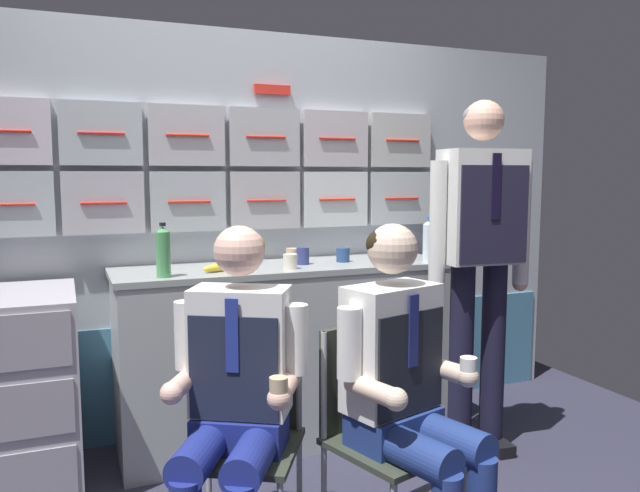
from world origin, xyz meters
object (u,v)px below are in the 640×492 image
crew_member_left (235,390)px  folding_chair_right (376,413)px  snack_banana (218,268)px  service_trolley (30,386)px  crew_member_standing (481,244)px  crew_member_right (408,383)px  folding_chair_left (247,415)px  water_bottle_clear (428,240)px  coffee_cup_spare (292,254)px

crew_member_left → folding_chair_right: size_ratio=1.47×
folding_chair_right → snack_banana: snack_banana is taller
service_trolley → crew_member_standing: size_ratio=0.51×
folding_chair_right → crew_member_right: (0.05, -0.16, 0.16)m
service_trolley → crew_member_left: (0.68, -0.89, 0.18)m
crew_member_left → crew_member_right: size_ratio=1.00×
folding_chair_left → water_bottle_clear: size_ratio=3.46×
folding_chair_right → crew_member_standing: (0.84, 0.52, 0.55)m
folding_chair_right → coffee_cup_spare: (0.09, 1.17, 0.46)m
folding_chair_right → snack_banana: 1.09m
service_trolley → snack_banana: snack_banana is taller
folding_chair_left → coffee_cup_spare: bearing=61.9°
crew_member_left → snack_banana: (0.16, 0.91, 0.29)m
snack_banana → service_trolley: bearing=-178.6°
service_trolley → folding_chair_right: service_trolley is taller
folding_chair_left → folding_chair_right: (0.45, -0.16, 0.00)m
folding_chair_right → water_bottle_clear: (0.75, 0.86, 0.53)m
service_trolley → coffee_cup_spare: size_ratio=13.37×
water_bottle_clear → coffee_cup_spare: (-0.66, 0.31, -0.08)m
water_bottle_clear → snack_banana: bearing=176.5°
folding_chair_left → crew_member_right: bearing=-32.6°
coffee_cup_spare → snack_banana: size_ratio=0.39×
folding_chair_left → coffee_cup_spare: (0.54, 1.01, 0.46)m
crew_member_left → water_bottle_clear: 1.58m
folding_chair_left → crew_member_right: (0.49, -0.32, 0.16)m
water_bottle_clear → service_trolley: bearing=178.6°
crew_member_left → folding_chair_left: bearing=59.9°
snack_banana → water_bottle_clear: bearing=-3.5°
crew_member_standing → crew_member_left: bearing=-159.9°
coffee_cup_spare → snack_banana: coffee_cup_spare is taller
crew_member_left → coffee_cup_spare: size_ratio=18.24×
service_trolley → snack_banana: bearing=1.4°
coffee_cup_spare → snack_banana: 0.52m
folding_chair_left → snack_banana: bearing=84.3°
folding_chair_right → service_trolley: bearing=143.2°
snack_banana → folding_chair_left: bearing=-95.7°
folding_chair_right → crew_member_standing: size_ratio=0.47×
service_trolley → folding_chair_left: service_trolley is taller
crew_member_left → crew_member_standing: crew_member_standing is taller
service_trolley → folding_chair_left: size_ratio=1.07×
service_trolley → water_bottle_clear: size_ratio=3.71×
folding_chair_left → crew_member_left: (-0.08, -0.14, 0.15)m
crew_member_left → water_bottle_clear: (1.28, 0.84, 0.38)m
crew_member_standing → snack_banana: size_ratio=10.14×
service_trolley → snack_banana: (0.84, 0.02, 0.47)m
crew_member_right → crew_member_standing: (0.79, 0.68, 0.39)m
crew_member_left → crew_member_right: bearing=-17.0°
folding_chair_right → crew_member_right: 0.23m
folding_chair_right → crew_member_standing: crew_member_standing is taller
service_trolley → folding_chair_left: bearing=-44.2°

